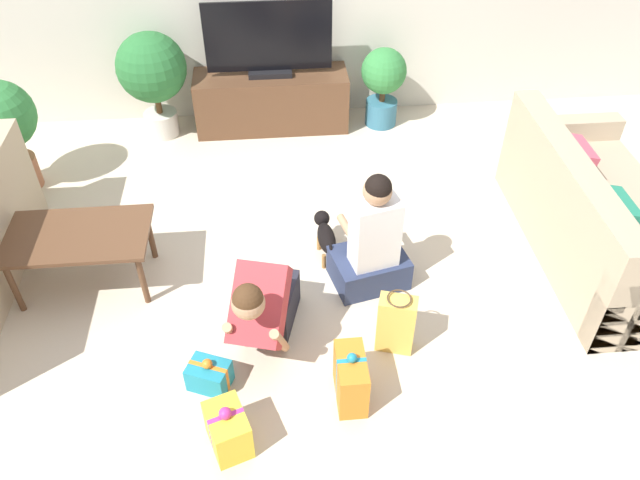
# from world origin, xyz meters

# --- Properties ---
(ground_plane) EXTENTS (16.00, 16.00, 0.00)m
(ground_plane) POSITION_xyz_m (0.00, 0.00, 0.00)
(ground_plane) COLOR beige
(sofa_right) EXTENTS (0.95, 2.00, 0.87)m
(sofa_right) POSITION_xyz_m (2.37, 0.23, 0.30)
(sofa_right) COLOR tan
(sofa_right) RESTS_ON ground_plane
(coffee_table) EXTENTS (0.99, 0.60, 0.47)m
(coffee_table) POSITION_xyz_m (-1.42, 0.22, 0.41)
(coffee_table) COLOR brown
(coffee_table) RESTS_ON ground_plane
(tv_console) EXTENTS (1.47, 0.47, 0.56)m
(tv_console) POSITION_xyz_m (-0.01, 2.32, 0.28)
(tv_console) COLOR brown
(tv_console) RESTS_ON ground_plane
(tv) EXTENTS (1.17, 0.20, 0.70)m
(tv) POSITION_xyz_m (-0.01, 2.32, 0.87)
(tv) COLOR black
(tv) RESTS_ON tv_console
(potted_plant_back_right) EXTENTS (0.44, 0.44, 0.79)m
(potted_plant_back_right) POSITION_xyz_m (1.08, 2.27, 0.47)
(potted_plant_back_right) COLOR #336B84
(potted_plant_back_right) RESTS_ON ground_plane
(potted_plant_back_left) EXTENTS (0.64, 0.64, 1.02)m
(potted_plant_back_left) POSITION_xyz_m (-1.09, 2.27, 0.65)
(potted_plant_back_left) COLOR beige
(potted_plant_back_left) RESTS_ON ground_plane
(potted_plant_corner_left) EXTENTS (0.57, 0.57, 0.99)m
(potted_plant_corner_left) POSITION_xyz_m (-2.23, 1.50, 0.63)
(potted_plant_corner_left) COLOR #A36042
(potted_plant_corner_left) RESTS_ON ground_plane
(person_kneeling) EXTENTS (0.51, 0.83, 0.79)m
(person_kneeling) POSITION_xyz_m (-0.15, -0.47, 0.35)
(person_kneeling) COLOR #23232D
(person_kneeling) RESTS_ON ground_plane
(person_sitting) EXTENTS (0.60, 0.56, 0.98)m
(person_sitting) POSITION_xyz_m (0.62, 0.03, 0.36)
(person_sitting) COLOR #283351
(person_sitting) RESTS_ON ground_plane
(dog) EXTENTS (0.16, 0.50, 0.29)m
(dog) POSITION_xyz_m (0.33, 0.37, 0.20)
(dog) COLOR black
(dog) RESTS_ON ground_plane
(gift_box_a) EXTENTS (0.29, 0.34, 0.34)m
(gift_box_a) POSITION_xyz_m (-0.38, -1.21, 0.14)
(gift_box_a) COLOR yellow
(gift_box_a) RESTS_ON ground_plane
(gift_box_b) EXTENTS (0.18, 0.34, 0.41)m
(gift_box_b) POSITION_xyz_m (0.35, -0.95, 0.18)
(gift_box_b) COLOR orange
(gift_box_b) RESTS_ON ground_plane
(gift_box_c) EXTENTS (0.30, 0.27, 0.24)m
(gift_box_c) POSITION_xyz_m (-0.51, -0.79, 0.09)
(gift_box_c) COLOR teal
(gift_box_c) RESTS_ON ground_plane
(gift_bag_a) EXTENTS (0.27, 0.20, 0.46)m
(gift_bag_a) POSITION_xyz_m (0.70, -0.59, 0.22)
(gift_bag_a) COLOR #E5B74C
(gift_bag_a) RESTS_ON ground_plane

